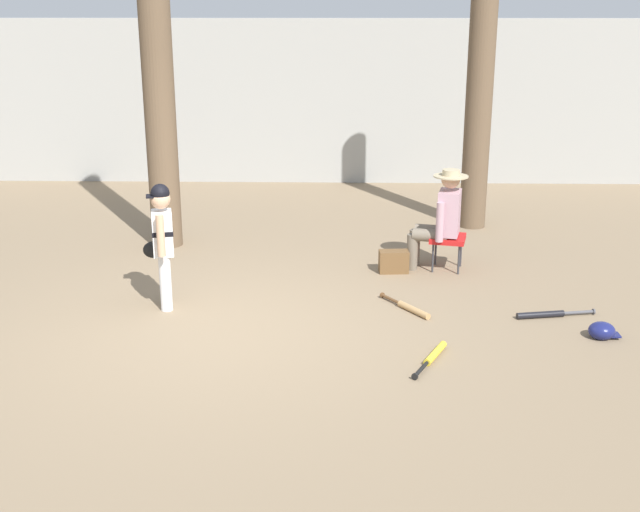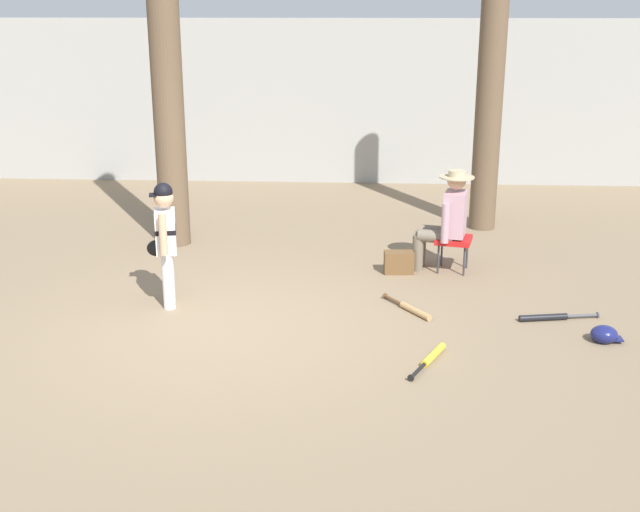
{
  "view_description": "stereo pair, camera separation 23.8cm",
  "coord_description": "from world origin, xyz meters",
  "px_view_note": "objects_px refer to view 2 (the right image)",
  "views": [
    {
      "loc": [
        1.13,
        -7.09,
        3.02
      ],
      "look_at": [
        0.95,
        0.09,
        0.75
      ],
      "focal_mm": 45.14,
      "sensor_mm": 36.0,
      "label": 1
    },
    {
      "loc": [
        1.37,
        -7.08,
        3.02
      ],
      "look_at": [
        0.95,
        0.09,
        0.75
      ],
      "focal_mm": 45.14,
      "sensor_mm": 36.0,
      "label": 2
    }
  ],
  "objects_px": {
    "folding_stool": "(454,241)",
    "bat_wood_tan": "(412,309)",
    "young_ballplayer": "(165,236)",
    "handbag_beside_stool": "(399,262)",
    "bat_yellow_trainer": "(431,357)",
    "seated_spectator": "(446,218)",
    "batting_helmet_navy": "(604,335)",
    "bat_black_composite": "(549,317)",
    "tree_near_player": "(167,90)",
    "tree_behind_spectator": "(489,98)"
  },
  "relations": [
    {
      "from": "batting_helmet_navy",
      "to": "young_ballplayer",
      "type": "bearing_deg",
      "value": 170.49
    },
    {
      "from": "seated_spectator",
      "to": "bat_yellow_trainer",
      "type": "bearing_deg",
      "value": -97.51
    },
    {
      "from": "bat_yellow_trainer",
      "to": "batting_helmet_navy",
      "type": "xyz_separation_m",
      "value": [
        1.64,
        0.51,
        0.04
      ]
    },
    {
      "from": "folding_stool",
      "to": "bat_wood_tan",
      "type": "xyz_separation_m",
      "value": [
        -0.54,
        -1.37,
        -0.33
      ]
    },
    {
      "from": "young_ballplayer",
      "to": "bat_yellow_trainer",
      "type": "bearing_deg",
      "value": -24.98
    },
    {
      "from": "folding_stool",
      "to": "bat_black_composite",
      "type": "distance_m",
      "value": 1.75
    },
    {
      "from": "bat_wood_tan",
      "to": "bat_yellow_trainer",
      "type": "distance_m",
      "value": 1.16
    },
    {
      "from": "bat_yellow_trainer",
      "to": "young_ballplayer",
      "type": "bearing_deg",
      "value": 155.02
    },
    {
      "from": "seated_spectator",
      "to": "bat_yellow_trainer",
      "type": "relative_size",
      "value": 1.69
    },
    {
      "from": "handbag_beside_stool",
      "to": "bat_black_composite",
      "type": "relative_size",
      "value": 0.41
    },
    {
      "from": "tree_behind_spectator",
      "to": "bat_wood_tan",
      "type": "xyz_separation_m",
      "value": [
        -1.14,
        -3.31,
        -1.76
      ]
    },
    {
      "from": "seated_spectator",
      "to": "bat_black_composite",
      "type": "xyz_separation_m",
      "value": [
        0.91,
        -1.53,
        -0.61
      ]
    },
    {
      "from": "tree_behind_spectator",
      "to": "folding_stool",
      "type": "xyz_separation_m",
      "value": [
        -0.6,
        -1.94,
        -1.43
      ]
    },
    {
      "from": "tree_near_player",
      "to": "bat_yellow_trainer",
      "type": "relative_size",
      "value": 6.52
    },
    {
      "from": "tree_behind_spectator",
      "to": "seated_spectator",
      "type": "height_order",
      "value": "tree_behind_spectator"
    },
    {
      "from": "young_ballplayer",
      "to": "seated_spectator",
      "type": "height_order",
      "value": "young_ballplayer"
    },
    {
      "from": "young_ballplayer",
      "to": "bat_black_composite",
      "type": "distance_m",
      "value": 3.95
    },
    {
      "from": "bat_wood_tan",
      "to": "seated_spectator",
      "type": "bearing_deg",
      "value": 72.23
    },
    {
      "from": "tree_near_player",
      "to": "tree_behind_spectator",
      "type": "bearing_deg",
      "value": 13.85
    },
    {
      "from": "seated_spectator",
      "to": "bat_wood_tan",
      "type": "relative_size",
      "value": 1.83
    },
    {
      "from": "seated_spectator",
      "to": "bat_wood_tan",
      "type": "height_order",
      "value": "seated_spectator"
    },
    {
      "from": "batting_helmet_navy",
      "to": "tree_behind_spectator",
      "type": "bearing_deg",
      "value": 98.73
    },
    {
      "from": "bat_black_composite",
      "to": "bat_yellow_trainer",
      "type": "distance_m",
      "value": 1.61
    },
    {
      "from": "handbag_beside_stool",
      "to": "bat_yellow_trainer",
      "type": "xyz_separation_m",
      "value": [
        0.2,
        -2.41,
        -0.1
      ]
    },
    {
      "from": "folding_stool",
      "to": "bat_wood_tan",
      "type": "relative_size",
      "value": 0.73
    },
    {
      "from": "bat_black_composite",
      "to": "bat_yellow_trainer",
      "type": "height_order",
      "value": "same"
    },
    {
      "from": "young_ballplayer",
      "to": "seated_spectator",
      "type": "relative_size",
      "value": 1.09
    },
    {
      "from": "bat_black_composite",
      "to": "batting_helmet_navy",
      "type": "xyz_separation_m",
      "value": [
        0.39,
        -0.51,
        0.04
      ]
    },
    {
      "from": "tree_behind_spectator",
      "to": "bat_black_composite",
      "type": "bearing_deg",
      "value": -86.42
    },
    {
      "from": "bat_wood_tan",
      "to": "folding_stool",
      "type": "bearing_deg",
      "value": 68.42
    },
    {
      "from": "folding_stool",
      "to": "bat_yellow_trainer",
      "type": "xyz_separation_m",
      "value": [
        -0.43,
        -2.53,
        -0.33
      ]
    },
    {
      "from": "tree_near_player",
      "to": "bat_wood_tan",
      "type": "xyz_separation_m",
      "value": [
        2.97,
        -2.3,
        -1.95
      ]
    },
    {
      "from": "young_ballplayer",
      "to": "batting_helmet_navy",
      "type": "relative_size",
      "value": 4.42
    },
    {
      "from": "tree_near_player",
      "to": "batting_helmet_navy",
      "type": "xyz_separation_m",
      "value": [
        4.72,
        -2.95,
        -1.91
      ]
    },
    {
      "from": "young_ballplayer",
      "to": "folding_stool",
      "type": "relative_size",
      "value": 2.73
    },
    {
      "from": "tree_near_player",
      "to": "tree_behind_spectator",
      "type": "relative_size",
      "value": 1.11
    },
    {
      "from": "folding_stool",
      "to": "batting_helmet_navy",
      "type": "relative_size",
      "value": 1.62
    },
    {
      "from": "seated_spectator",
      "to": "folding_stool",
      "type": "bearing_deg",
      "value": -12.74
    },
    {
      "from": "handbag_beside_stool",
      "to": "bat_yellow_trainer",
      "type": "distance_m",
      "value": 2.42
    },
    {
      "from": "tree_near_player",
      "to": "young_ballplayer",
      "type": "distance_m",
      "value": 2.59
    },
    {
      "from": "folding_stool",
      "to": "seated_spectator",
      "type": "xyz_separation_m",
      "value": [
        -0.1,
        0.02,
        0.28
      ]
    },
    {
      "from": "tree_near_player",
      "to": "folding_stool",
      "type": "bearing_deg",
      "value": -14.77
    },
    {
      "from": "seated_spectator",
      "to": "bat_black_composite",
      "type": "bearing_deg",
      "value": -59.3
    },
    {
      "from": "tree_behind_spectator",
      "to": "bat_black_composite",
      "type": "xyz_separation_m",
      "value": [
        0.22,
        -3.45,
        -1.76
      ]
    },
    {
      "from": "young_ballplayer",
      "to": "seated_spectator",
      "type": "distance_m",
      "value": 3.26
    },
    {
      "from": "folding_stool",
      "to": "bat_wood_tan",
      "type": "height_order",
      "value": "folding_stool"
    },
    {
      "from": "seated_spectator",
      "to": "batting_helmet_navy",
      "type": "relative_size",
      "value": 4.06
    },
    {
      "from": "tree_behind_spectator",
      "to": "handbag_beside_stool",
      "type": "relative_size",
      "value": 12.28
    },
    {
      "from": "bat_black_composite",
      "to": "bat_yellow_trainer",
      "type": "bearing_deg",
      "value": -140.65
    },
    {
      "from": "bat_black_composite",
      "to": "batting_helmet_navy",
      "type": "relative_size",
      "value": 2.78
    }
  ]
}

